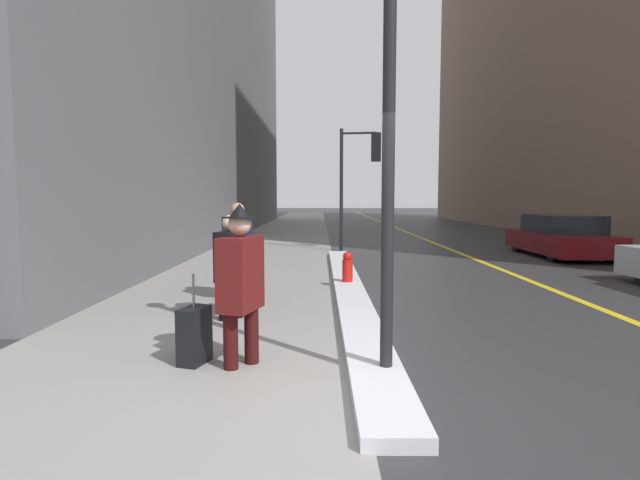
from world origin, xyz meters
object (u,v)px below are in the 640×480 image
object	(u,v)px
parked_car_maroon	(563,237)
fire_hydrant	(349,270)
pedestrian_in_fedora	(242,279)
pedestrian_with_shoulder_bag	(233,262)
lamp_post	(391,70)
pedestrian_trailing	(239,246)
rolling_suitcase	(196,336)
traffic_light_near	(364,163)

from	to	relation	value
parked_car_maroon	fire_hydrant	xyz separation A→B (m)	(-6.57, -5.17, -0.23)
pedestrian_in_fedora	pedestrian_with_shoulder_bag	xyz separation A→B (m)	(-0.45, 2.00, -0.09)
lamp_post	parked_car_maroon	xyz separation A→B (m)	(6.46, 9.97, -2.31)
pedestrian_trailing	rolling_suitcase	size ratio (longest dim) A/B	1.73
pedestrian_in_fedora	fire_hydrant	size ratio (longest dim) A/B	2.38
pedestrian_with_shoulder_bag	fire_hydrant	bearing A→B (deg)	161.63
pedestrian_in_fedora	pedestrian_trailing	distance (m)	3.40
pedestrian_with_shoulder_bag	fire_hydrant	distance (m)	3.09
pedestrian_with_shoulder_bag	fire_hydrant	world-z (taller)	pedestrian_with_shoulder_bag
pedestrian_trailing	parked_car_maroon	size ratio (longest dim) A/B	0.40
traffic_light_near	parked_car_maroon	bearing A→B (deg)	-3.93
traffic_light_near	pedestrian_with_shoulder_bag	distance (m)	9.62
traffic_light_near	fire_hydrant	bearing A→B (deg)	-87.56
traffic_light_near	pedestrian_in_fedora	bearing A→B (deg)	-91.43
lamp_post	pedestrian_in_fedora	world-z (taller)	lamp_post
lamp_post	parked_car_maroon	distance (m)	12.11
parked_car_maroon	fire_hydrant	bearing A→B (deg)	129.11
lamp_post	pedestrian_trailing	bearing A→B (deg)	118.69
pedestrian_trailing	fire_hydrant	size ratio (longest dim) A/B	2.35
parked_car_maroon	pedestrian_in_fedora	bearing A→B (deg)	141.59
parked_car_maroon	fire_hydrant	size ratio (longest dim) A/B	5.90
lamp_post	pedestrian_trailing	xyz separation A→B (m)	(-2.01, 3.68, -1.97)
lamp_post	rolling_suitcase	bearing A→B (deg)	168.27
pedestrian_trailing	rolling_suitcase	xyz separation A→B (m)	(0.08, -3.28, -0.61)
lamp_post	fire_hydrant	xyz separation A→B (m)	(-0.11, 4.80, -2.54)
pedestrian_with_shoulder_bag	fire_hydrant	size ratio (longest dim) A/B	2.13
pedestrian_trailing	pedestrian_with_shoulder_bag	bearing A→B (deg)	22.58
traffic_light_near	rolling_suitcase	xyz separation A→B (m)	(-2.65, -10.96, -2.53)
lamp_post	fire_hydrant	world-z (taller)	lamp_post
traffic_light_near	pedestrian_with_shoulder_bag	size ratio (longest dim) A/B	2.64
traffic_light_near	lamp_post	bearing A→B (deg)	-84.01
traffic_light_near	pedestrian_with_shoulder_bag	bearing A→B (deg)	-96.48
traffic_light_near	parked_car_maroon	size ratio (longest dim) A/B	0.95
traffic_light_near	pedestrian_in_fedora	size ratio (longest dim) A/B	2.35
lamp_post	parked_car_maroon	world-z (taller)	lamp_post
pedestrian_in_fedora	pedestrian_with_shoulder_bag	bearing A→B (deg)	-149.85
pedestrian_in_fedora	pedestrian_trailing	xyz separation A→B (m)	(-0.58, 3.35, 0.00)
fire_hydrant	pedestrian_with_shoulder_bag	bearing A→B (deg)	-125.74
lamp_post	pedestrian_trailing	distance (m)	4.63
pedestrian_trailing	parked_car_maroon	distance (m)	10.56
lamp_post	pedestrian_with_shoulder_bag	bearing A→B (deg)	129.10
lamp_post	parked_car_maroon	bearing A→B (deg)	57.06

